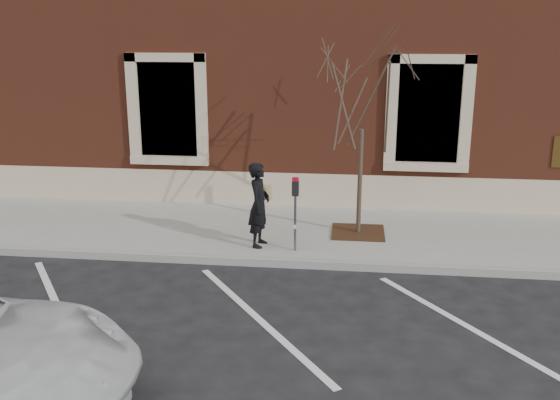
# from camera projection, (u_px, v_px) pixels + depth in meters

# --- Properties ---
(ground) EXTENTS (120.00, 120.00, 0.00)m
(ground) POSITION_uv_depth(u_px,v_px,m) (276.00, 266.00, 11.57)
(ground) COLOR #28282B
(ground) RESTS_ON ground
(sidewalk_near) EXTENTS (40.00, 3.50, 0.15)m
(sidewalk_near) POSITION_uv_depth(u_px,v_px,m) (286.00, 232.00, 13.23)
(sidewalk_near) COLOR #B3B2A8
(sidewalk_near) RESTS_ON ground
(curb_near) EXTENTS (40.00, 0.12, 0.15)m
(curb_near) POSITION_uv_depth(u_px,v_px,m) (276.00, 263.00, 11.51)
(curb_near) COLOR #9E9E99
(curb_near) RESTS_ON ground
(parking_stripes) EXTENTS (28.00, 4.40, 0.01)m
(parking_stripes) POSITION_uv_depth(u_px,v_px,m) (258.00, 319.00, 9.47)
(parking_stripes) COLOR silver
(parking_stripes) RESTS_ON ground
(building_civic) EXTENTS (40.00, 8.62, 8.00)m
(building_civic) POSITION_uv_depth(u_px,v_px,m) (310.00, 37.00, 17.90)
(building_civic) COLOR brown
(building_civic) RESTS_ON ground
(man) EXTENTS (0.47, 0.65, 1.65)m
(man) POSITION_uv_depth(u_px,v_px,m) (259.00, 205.00, 11.98)
(man) COLOR black
(man) RESTS_ON sidewalk_near
(parking_meter) EXTENTS (0.13, 0.10, 1.43)m
(parking_meter) POSITION_uv_depth(u_px,v_px,m) (295.00, 200.00, 11.66)
(parking_meter) COLOR #595B60
(parking_meter) RESTS_ON sidewalk_near
(tree_grate) EXTENTS (1.08, 1.08, 0.03)m
(tree_grate) POSITION_uv_depth(u_px,v_px,m) (358.00, 232.00, 12.94)
(tree_grate) COLOR #442C15
(tree_grate) RESTS_ON sidewalk_near
(sapling) EXTENTS (2.36, 2.36, 3.94)m
(sapling) POSITION_uv_depth(u_px,v_px,m) (363.00, 99.00, 12.20)
(sapling) COLOR #483A2B
(sapling) RESTS_ON sidewalk_near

